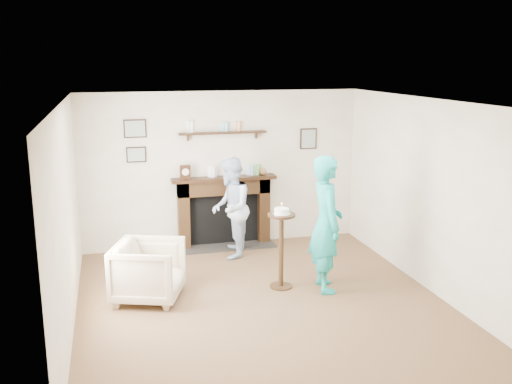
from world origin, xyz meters
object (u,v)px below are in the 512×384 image
pedestal_table (281,236)px  man (231,256)px  armchair (150,299)px  woman (324,288)px

pedestal_table → man: bearing=105.6°
armchair → man: size_ratio=0.54×
armchair → pedestal_table: size_ratio=0.71×
armchair → pedestal_table: (1.73, -0.05, 0.72)m
man → woman: bearing=46.3°
pedestal_table → woman: bearing=-19.6°
woman → pedestal_table: pedestal_table is taller
armchair → man: man is taller
man → woman: woman is taller
woman → man: bearing=36.3°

